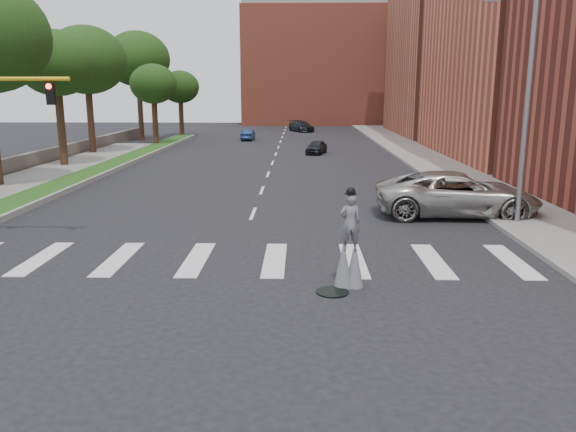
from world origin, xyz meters
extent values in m
plane|color=black|center=(0.00, 0.00, 0.00)|extent=(160.00, 160.00, 0.00)
cube|color=#1D4814|center=(-11.50, 20.00, 0.12)|extent=(2.00, 60.00, 0.25)
cube|color=gray|center=(-10.45, 20.00, 0.14)|extent=(0.20, 60.00, 0.28)
cube|color=slate|center=(12.50, 25.00, 0.09)|extent=(5.00, 90.00, 0.18)
cube|color=#5B554E|center=(-17.00, 22.00, 0.55)|extent=(0.50, 56.00, 1.10)
cylinder|color=black|center=(3.00, -2.00, 0.02)|extent=(0.90, 0.90, 0.04)
cube|color=#C5563E|center=(22.00, 30.00, 12.00)|extent=(16.00, 22.00, 24.00)
cube|color=#B05841|center=(22.00, 54.00, 10.00)|extent=(16.00, 22.00, 20.00)
cube|color=#C5563E|center=(6.00, 78.00, 9.00)|extent=(26.00, 14.00, 18.00)
cylinder|color=slate|center=(11.00, 6.00, 4.50)|extent=(0.20, 0.20, 9.00)
cube|color=slate|center=(9.30, 6.00, 8.75)|extent=(0.50, 0.18, 0.12)
cube|color=black|center=(-6.50, 3.00, 5.30)|extent=(0.28, 0.18, 0.75)
cylinder|color=#FF0C0C|center=(-6.50, 2.90, 5.55)|extent=(0.18, 0.06, 0.18)
cylinder|color=#332014|center=(3.64, -1.48, 0.53)|extent=(0.07, 0.07, 1.07)
cylinder|color=#332014|center=(3.32, -1.52, 0.53)|extent=(0.07, 0.07, 1.07)
cone|color=slate|center=(3.64, -1.48, 0.67)|extent=(0.52, 0.52, 1.33)
cone|color=slate|center=(3.32, -1.52, 0.67)|extent=(0.52, 0.52, 1.33)
imported|color=slate|center=(3.48, -1.50, 1.86)|extent=(0.62, 0.44, 1.59)
sphere|color=black|center=(3.48, -1.50, 2.72)|extent=(0.26, 0.26, 0.26)
cylinder|color=black|center=(3.48, -1.50, 2.67)|extent=(0.34, 0.34, 0.02)
cube|color=yellow|center=(3.47, -1.36, 2.30)|extent=(0.22, 0.05, 0.10)
imported|color=#A8A69E|center=(9.00, 7.80, 0.97)|extent=(7.12, 3.48, 1.95)
imported|color=black|center=(3.53, 32.29, 0.58)|extent=(2.21, 3.67, 1.17)
imported|color=navy|center=(-3.64, 45.68, 0.59)|extent=(1.36, 3.64, 1.19)
imported|color=black|center=(2.26, 58.95, 0.72)|extent=(3.89, 5.34, 1.44)
cylinder|color=#332014|center=(-14.87, 23.30, 2.96)|extent=(0.56, 0.56, 5.92)
ellipsoid|color=black|center=(-14.87, 23.30, 7.26)|extent=(5.34, 5.34, 4.54)
cylinder|color=#332014|center=(-15.79, 31.56, 3.11)|extent=(0.56, 0.56, 6.22)
ellipsoid|color=black|center=(-15.79, 31.56, 7.87)|extent=(6.62, 6.62, 5.63)
cylinder|color=#332014|center=(-15.23, 44.88, 3.47)|extent=(0.56, 0.56, 6.94)
ellipsoid|color=black|center=(-15.23, 44.88, 8.65)|extent=(6.84, 6.84, 5.81)
cylinder|color=#332014|center=(-12.25, 39.30, 2.44)|extent=(0.56, 0.56, 4.88)
ellipsoid|color=black|center=(-12.25, 39.30, 6.01)|extent=(4.52, 4.52, 3.85)
cylinder|color=#332014|center=(-12.17, 51.41, 2.33)|extent=(0.56, 0.56, 4.66)
ellipsoid|color=black|center=(-12.17, 51.41, 5.79)|extent=(4.51, 4.51, 3.83)
camera|label=1|loc=(2.09, -16.56, 5.43)|focal=35.00mm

